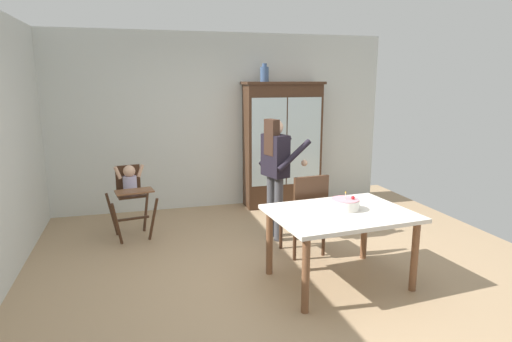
% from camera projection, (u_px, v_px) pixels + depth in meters
% --- Properties ---
extents(ground_plane, '(6.24, 6.24, 0.00)m').
position_uv_depth(ground_plane, '(273.00, 271.00, 4.64)').
color(ground_plane, tan).
extents(wall_back, '(5.32, 0.06, 2.70)m').
position_uv_depth(wall_back, '(222.00, 121.00, 6.84)').
color(wall_back, silver).
rests_on(wall_back, ground_plane).
extents(china_cabinet, '(1.25, 0.48, 1.96)m').
position_uv_depth(china_cabinet, '(282.00, 144.00, 6.90)').
color(china_cabinet, '#422819').
rests_on(china_cabinet, ground_plane).
extents(ceramic_vase, '(0.13, 0.13, 0.27)m').
position_uv_depth(ceramic_vase, '(264.00, 74.00, 6.60)').
color(ceramic_vase, '#3D567F').
rests_on(ceramic_vase, china_cabinet).
extents(high_chair_with_toddler, '(0.66, 0.75, 0.95)m').
position_uv_depth(high_chair_with_toddler, '(130.00, 188.00, 5.50)').
color(high_chair_with_toddler, '#422819').
rests_on(high_chair_with_toddler, ground_plane).
extents(adult_person, '(0.60, 0.59, 1.53)m').
position_uv_depth(adult_person, '(276.00, 164.00, 5.41)').
color(adult_person, '#47474C').
rests_on(adult_person, ground_plane).
extents(dining_table, '(1.42, 1.12, 0.74)m').
position_uv_depth(dining_table, '(340.00, 221.00, 4.27)').
color(dining_table, silver).
rests_on(dining_table, ground_plane).
extents(birthday_cake, '(0.28, 0.28, 0.19)m').
position_uv_depth(birthday_cake, '(345.00, 204.00, 4.31)').
color(birthday_cake, white).
rests_on(birthday_cake, dining_table).
extents(dining_chair_far_side, '(0.48, 0.48, 0.96)m').
position_uv_depth(dining_chair_far_side, '(307.00, 209.00, 4.95)').
color(dining_chair_far_side, '#422819').
rests_on(dining_chair_far_side, ground_plane).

